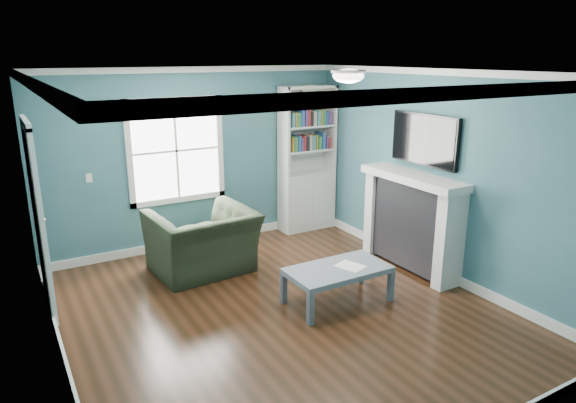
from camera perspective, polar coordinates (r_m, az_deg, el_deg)
floor at (r=5.86m, az=-0.74°, el=-12.10°), size 5.00×5.00×0.00m
room_walls at (r=5.30m, az=-0.81°, el=3.15°), size 5.00×5.00×5.00m
trim at (r=5.39m, az=-0.79°, el=-0.43°), size 4.50×5.00×2.60m
window at (r=7.45m, az=-12.31°, el=5.53°), size 1.40×0.06×1.50m
bookshelf at (r=8.26m, az=2.09°, el=3.17°), size 0.90×0.35×2.31m
fireplace at (r=6.92m, az=13.57°, el=-2.32°), size 0.44×1.58×1.30m
tv at (r=6.75m, az=14.93°, el=6.66°), size 0.06×1.10×0.65m
door at (r=6.15m, az=-26.05°, el=-1.60°), size 0.12×0.98×2.17m
ceiling_fixture at (r=5.75m, az=6.73°, el=13.79°), size 0.38×0.38×0.15m
light_switch at (r=7.24m, az=-21.25°, el=2.46°), size 0.08×0.01×0.12m
recliner at (r=6.75m, az=-9.52°, el=-3.32°), size 1.32×0.91×1.10m
coffee_table at (r=5.94m, az=5.56°, el=-7.82°), size 1.17×0.64×0.42m
paper_sheet at (r=5.97m, az=6.94°, el=-7.15°), size 0.33×0.37×0.00m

